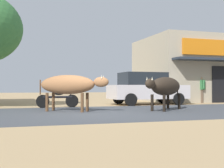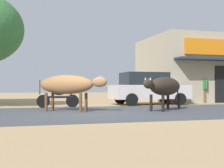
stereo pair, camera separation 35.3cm
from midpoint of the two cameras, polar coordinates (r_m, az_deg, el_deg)
ground at (r=10.75m, az=-2.78°, el=-5.36°), size 80.00×80.00×0.00m
asphalt_road at (r=10.75m, az=-2.78°, el=-5.35°), size 72.00×6.36×0.00m
storefront_right_club at (r=21.31m, az=17.61°, el=2.50°), size 7.95×6.42×4.05m
parked_hatchback_car at (r=15.83m, az=7.30°, el=-0.77°), size 3.98×1.94×1.64m
parked_motorcycle at (r=13.54m, az=-9.16°, el=-2.42°), size 1.83×0.25×1.03m
cow_near_brown at (r=11.38m, az=-7.38°, el=-0.18°), size 2.47×1.95×1.34m
cow_far_dark at (r=11.99m, az=10.66°, el=-0.47°), size 2.50×2.16×1.29m
pedestrian_by_shop at (r=18.00m, az=17.28°, el=-0.63°), size 0.32×0.61×1.50m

